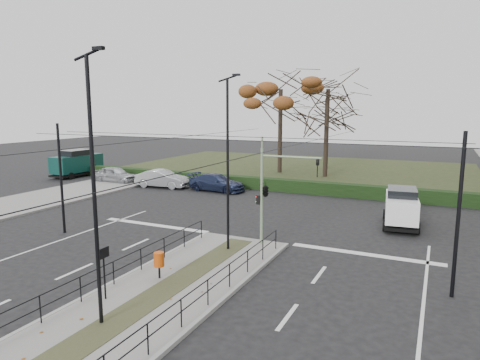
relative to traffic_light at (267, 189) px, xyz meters
The scene contains 19 objects.
ground 5.53m from the traffic_light, 106.98° to the right, with size 140.00×140.00×0.00m, color black.
median_island 7.68m from the traffic_light, 101.11° to the right, with size 4.40×15.00×0.14m, color slate.
park 28.61m from the traffic_light, 105.01° to the left, with size 38.00×26.00×0.10m, color #262F17.
hedge 16.09m from the traffic_light, 117.61° to the left, with size 38.00×1.00×1.00m, color black.
median_railing 7.48m from the traffic_light, 100.95° to the right, with size 4.14×13.24×0.92m.
catenary 3.23m from the traffic_light, 115.50° to the right, with size 20.00×34.00×6.00m.
traffic_light is the anchor object (origin of this frame).
litter_bin 6.58m from the traffic_light, 110.75° to the right, with size 0.41×0.41×1.05m.
info_panel 8.78m from the traffic_light, 109.09° to the right, with size 0.11×0.49×1.87m.
streetlamp_median_near 9.85m from the traffic_light, 100.14° to the right, with size 0.69×0.14×8.30m.
streetlamp_median_far 2.46m from the traffic_light, 131.19° to the right, with size 0.68×0.14×8.14m.
parked_car_first 22.89m from the traffic_light, 149.71° to the left, with size 1.77×4.39×1.49m, color #A1A4A9.
parked_car_second 18.28m from the traffic_light, 141.57° to the left, with size 1.62×4.65×1.53m, color #A1A4A9.
parked_car_third 15.15m from the traffic_light, 127.64° to the left, with size 1.98×4.88×1.42m, color #1D2645.
white_van 8.98m from the traffic_light, 49.93° to the left, with size 2.28×4.30×2.26m.
green_van 28.88m from the traffic_light, 153.42° to the left, with size 2.25×5.47×2.69m.
rust_tree 25.56m from the traffic_light, 108.44° to the left, with size 8.58×8.58×11.41m.
bare_tree_center 29.69m from the traffic_light, 98.29° to the left, with size 8.11×8.11×11.76m.
bare_tree_near 23.35m from the traffic_light, 96.91° to the left, with size 6.89×6.89×10.16m.
Camera 1 is at (8.85, -14.51, 6.73)m, focal length 32.00 mm.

